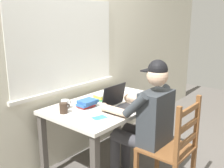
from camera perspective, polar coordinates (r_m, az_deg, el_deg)
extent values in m
plane|color=#56514C|center=(3.10, -0.60, -16.91)|extent=(8.00, 8.00, 0.00)
cube|color=beige|center=(3.00, -7.85, 8.34)|extent=(6.00, 0.04, 2.60)
cube|color=white|center=(2.88, -9.80, 8.43)|extent=(1.39, 0.01, 0.93)
cube|color=beige|center=(2.97, -9.33, -0.91)|extent=(1.45, 0.06, 0.04)
cube|color=beige|center=(2.80, -0.64, -4.51)|extent=(1.30, 0.82, 0.03)
cube|color=#4C4742|center=(3.21, 11.44, -9.17)|extent=(0.06, 0.06, 0.69)
cube|color=#4C4742|center=(2.81, -14.59, -12.88)|extent=(0.06, 0.06, 0.69)
cube|color=#4C4742|center=(3.57, 1.27, -6.40)|extent=(0.06, 0.06, 0.69)
cube|color=#33383D|center=(2.45, 9.39, -7.25)|extent=(0.34, 0.20, 0.50)
sphere|color=#DBB293|center=(2.33, 9.78, 1.82)|extent=(0.19, 0.19, 0.19)
sphere|color=black|center=(2.32, 9.84, 3.08)|extent=(0.17, 0.17, 0.17)
cube|color=black|center=(2.37, 8.03, 2.90)|extent=(0.13, 0.10, 0.01)
cylinder|color=#38383D|center=(2.58, 4.20, -12.02)|extent=(0.13, 0.40, 0.13)
cylinder|color=#38383D|center=(2.71, 6.46, -10.67)|extent=(0.13, 0.40, 0.13)
cylinder|color=#38383D|center=(2.79, 0.66, -15.15)|extent=(0.10, 0.10, 0.46)
cylinder|color=#38383D|center=(2.92, 2.96, -13.80)|extent=(0.10, 0.10, 0.46)
cylinder|color=#33383D|center=(2.28, 5.02, -4.64)|extent=(0.10, 0.25, 0.25)
cylinder|color=#DBB293|center=(2.44, 0.52, -5.69)|extent=(0.07, 0.28, 0.07)
sphere|color=#DBB293|center=(2.54, -1.79, -4.94)|extent=(0.08, 0.08, 0.08)
cylinder|color=#33383D|center=(2.60, 10.07, -2.39)|extent=(0.10, 0.25, 0.25)
cylinder|color=#DBB293|center=(2.75, 5.82, -3.47)|extent=(0.07, 0.28, 0.07)
sphere|color=#DBB293|center=(2.82, 3.35, -2.97)|extent=(0.08, 0.08, 0.08)
cube|color=brown|center=(2.50, 11.57, -13.40)|extent=(0.42, 0.42, 0.02)
cube|color=brown|center=(2.84, 9.74, -15.08)|extent=(0.04, 0.04, 0.44)
cube|color=brown|center=(2.49, 17.86, -7.66)|extent=(0.04, 0.04, 0.48)
cube|color=brown|center=(2.16, 13.95, -10.75)|extent=(0.04, 0.04, 0.48)
cube|color=brown|center=(2.37, 15.85, -11.76)|extent=(0.36, 0.02, 0.04)
cube|color=brown|center=(2.32, 16.08, -8.64)|extent=(0.36, 0.02, 0.04)
cube|color=brown|center=(2.27, 16.33, -5.38)|extent=(0.36, 0.02, 0.04)
cube|color=black|center=(2.59, 2.72, -5.51)|extent=(0.33, 0.23, 0.02)
cube|color=#2B2B2D|center=(2.59, 2.72, -5.31)|extent=(0.29, 0.17, 0.00)
cube|color=black|center=(2.63, 0.41, -2.50)|extent=(0.33, 0.05, 0.22)
cube|color=#4C515B|center=(2.63, 0.41, -2.50)|extent=(0.29, 0.04, 0.19)
ellipsoid|color=black|center=(2.81, 6.13, -3.79)|extent=(0.06, 0.10, 0.03)
cylinder|color=white|center=(2.66, -10.07, -4.35)|extent=(0.08, 0.08, 0.09)
torus|color=white|center=(2.69, -9.23, -4.00)|extent=(0.05, 0.01, 0.05)
cylinder|color=#38281E|center=(2.54, -10.42, -5.15)|extent=(0.08, 0.08, 0.10)
torus|color=#38281E|center=(2.57, -9.57, -4.77)|extent=(0.05, 0.01, 0.05)
cube|color=#38844C|center=(2.92, -2.21, -3.10)|extent=(0.18, 0.16, 0.03)
cube|color=gold|center=(2.90, -2.18, -2.62)|extent=(0.15, 0.14, 0.03)
cube|color=white|center=(2.89, -2.03, -2.18)|extent=(0.17, 0.14, 0.02)
cube|color=#BC332D|center=(2.69, -5.69, -4.70)|extent=(0.17, 0.14, 0.02)
cube|color=#2D5B9E|center=(2.68, -5.49, -4.28)|extent=(0.20, 0.12, 0.02)
cube|color=#2D5B9E|center=(2.68, -5.26, -3.74)|extent=(0.18, 0.15, 0.03)
cube|color=white|center=(2.77, 0.31, -4.24)|extent=(0.27, 0.22, 0.01)
cube|color=silver|center=(2.66, 1.67, -4.97)|extent=(0.26, 0.22, 0.01)
cube|color=teal|center=(2.41, -2.72, -7.25)|extent=(0.15, 0.12, 0.00)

